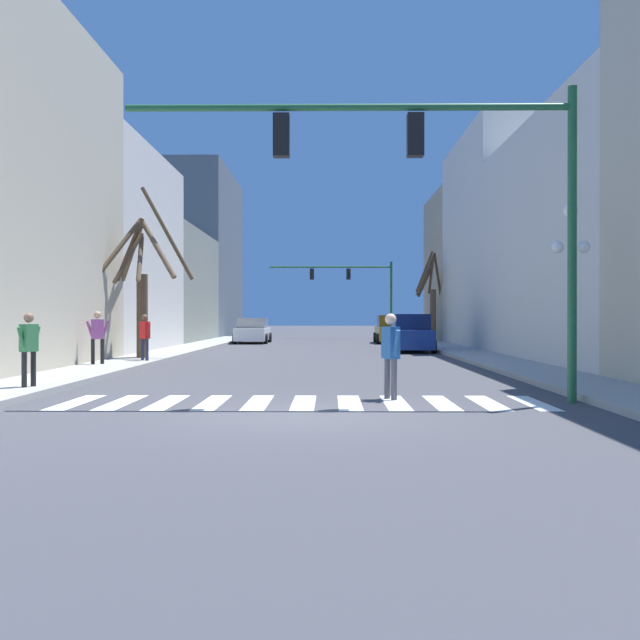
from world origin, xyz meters
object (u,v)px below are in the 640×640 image
Objects in this scene: traffic_signal_near at (434,168)px; traffic_signal_far at (352,281)px; car_parked_left_far at (253,331)px; pedestrian_near_right_corner at (98,333)px; street_tree_left_near at (143,294)px; street_tree_right_mid at (431,298)px; street_tree_left_far at (140,290)px; car_parked_right_far at (391,330)px; pedestrian_on_right_sidewalk at (391,349)px; street_lamp_right_corner at (571,255)px; car_driving_toward_lane at (411,334)px; pedestrian_waiting_at_curb at (145,333)px; pedestrian_on_left_sidewalk at (29,343)px.

traffic_signal_near reaches higher than traffic_signal_far.
traffic_signal_near reaches higher than car_parked_left_far.
street_tree_left_near is at bearing -111.49° from pedestrian_near_right_corner.
pedestrian_near_right_corner is 25.84m from street_tree_right_mid.
street_tree_left_near is 0.81× the size of street_tree_left_far.
street_tree_left_near is at bearing -106.94° from traffic_signal_far.
pedestrian_near_right_corner is (-11.41, -22.97, 0.35)m from car_parked_right_far.
pedestrian_near_right_corner is 12.48m from pedestrian_on_right_sidewalk.
street_lamp_right_corner reaches higher than pedestrian_on_right_sidewalk.
street_tree_right_mid is at bearing -116.41° from car_parked_right_far.
car_parked_right_far is 0.89× the size of street_tree_left_near.
street_tree_left_far is (-9.13, 13.13, -1.93)m from traffic_signal_near.
street_tree_right_mid is (2.39, -1.19, 2.02)m from car_parked_right_far.
pedestrian_near_right_corner is at bearing -96.47° from street_tree_left_near.
car_driving_toward_lane is at bearing -84.48° from traffic_signal_far.
traffic_signal_near is at bearing 176.77° from car_parked_right_far.
car_parked_right_far is 31.95m from pedestrian_on_right_sidewalk.
car_parked_left_far is 8.71m from car_parked_right_far.
pedestrian_waiting_at_curb reaches higher than pedestrian_on_right_sidewalk.
street_tree_right_mid is at bearing 89.16° from street_lamp_right_corner.
traffic_signal_far is 22.05m from car_driving_toward_lane.
street_tree_right_mid is at bearing -3.44° from pedestrian_on_left_sidewalk.
street_lamp_right_corner is at bearing -37.57° from street_tree_left_near.
pedestrian_on_left_sidewalk is at bearing 169.30° from traffic_signal_near.
car_parked_right_far is (2.11, -10.11, -3.57)m from traffic_signal_far.
pedestrian_on_right_sidewalk is 0.34× the size of street_tree_left_near.
street_tree_left_near reaches higher than pedestrian_on_right_sidewalk.
car_driving_toward_lane is 13.54m from street_tree_left_far.
traffic_signal_far reaches higher than car_driving_toward_lane.
pedestrian_on_right_sidewalk is (-0.53, -41.95, -3.35)m from traffic_signal_far.
street_tree_left_far is (-0.59, 1.67, 1.57)m from pedestrian_waiting_at_curb.
pedestrian_waiting_at_curb is (-8.26, -31.07, -3.29)m from traffic_signal_far.
street_tree_right_mid is at bearing 53.62° from street_tree_left_far.
traffic_signal_far is 5.37× the size of pedestrian_on_right_sidewalk.
car_driving_toward_lane is 11.54m from car_parked_right_far.
traffic_signal_near is 42.54m from traffic_signal_far.
street_lamp_right_corner is 2.51× the size of pedestrian_near_right_corner.
street_lamp_right_corner is 2.64× the size of pedestrian_on_left_sidewalk.
pedestrian_on_right_sidewalk is 13.34m from pedestrian_waiting_at_curb.
car_driving_toward_lane is 14.00m from pedestrian_waiting_at_curb.
street_tree_left_far is at bearing 11.23° from pedestrian_on_right_sidewalk.
traffic_signal_near reaches higher than street_tree_right_mid.
car_parked_left_far is 0.93× the size of street_tree_left_near.
car_driving_toward_lane is 10.82m from street_tree_right_mid.
street_tree_left_far is at bearing -126.38° from street_tree_right_mid.
car_parked_right_far is 0.72× the size of street_tree_left_far.
traffic_signal_near is 1.71× the size of street_tree_left_near.
pedestrian_on_left_sidewalk is at bearing 151.42° from car_driving_toward_lane.
car_driving_toward_lane is at bearing -142.93° from car_parked_left_far.
pedestrian_on_right_sidewalk is at bearing -90.72° from traffic_signal_far.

